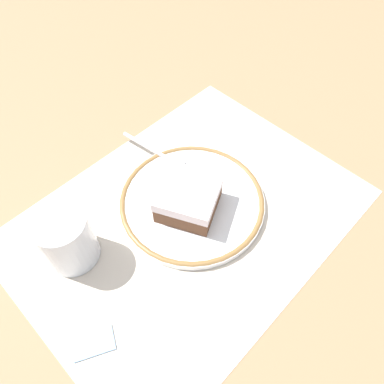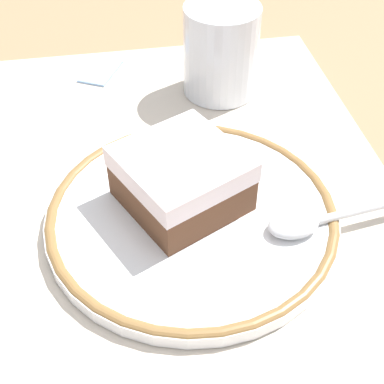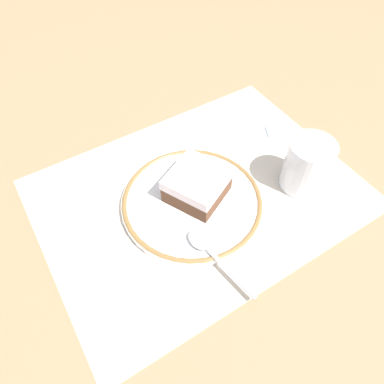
{
  "view_description": "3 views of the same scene",
  "coord_description": "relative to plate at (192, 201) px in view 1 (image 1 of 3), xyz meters",
  "views": [
    {
      "loc": [
        0.2,
        0.21,
        0.47
      ],
      "look_at": [
        -0.02,
        -0.01,
        0.03
      ],
      "focal_mm": 34.6,
      "sensor_mm": 36.0,
      "label": 1
    },
    {
      "loc": [
        -0.31,
        0.04,
        0.3
      ],
      "look_at": [
        -0.02,
        -0.01,
        0.03
      ],
      "focal_mm": 51.91,
      "sensor_mm": 36.0,
      "label": 2
    },
    {
      "loc": [
        -0.2,
        -0.29,
        0.45
      ],
      "look_at": [
        -0.02,
        -0.01,
        0.03
      ],
      "focal_mm": 33.75,
      "sensor_mm": 36.0,
      "label": 3
    }
  ],
  "objects": [
    {
      "name": "placemat",
      "position": [
        0.02,
        0.01,
        -0.01
      ],
      "size": [
        0.49,
        0.37,
        0.0
      ],
      "primitive_type": "cube",
      "color": "beige",
      "rests_on": "ground_plane"
    },
    {
      "name": "cup",
      "position": [
        0.17,
        -0.06,
        0.03
      ],
      "size": [
        0.07,
        0.07,
        0.09
      ],
      "color": "silver",
      "rests_on": "placemat"
    },
    {
      "name": "plate",
      "position": [
        0.0,
        0.0,
        0.0
      ],
      "size": [
        0.22,
        0.22,
        0.01
      ],
      "color": "white",
      "rests_on": "placemat"
    },
    {
      "name": "spoon",
      "position": [
        -0.03,
        -0.08,
        0.01
      ],
      "size": [
        0.03,
        0.13,
        0.01
      ],
      "color": "silver",
      "rests_on": "plate"
    },
    {
      "name": "sugar_packet",
      "position": [
        0.23,
        0.06,
        -0.0
      ],
      "size": [
        0.06,
        0.05,
        0.01
      ],
      "primitive_type": "cube",
      "rotation": [
        0.0,
        0.0,
        5.8
      ],
      "color": "#8CB2E0",
      "rests_on": "placemat"
    },
    {
      "name": "cake_slice",
      "position": [
        0.01,
        0.01,
        0.03
      ],
      "size": [
        0.11,
        0.11,
        0.04
      ],
      "color": "brown",
      "rests_on": "plate"
    },
    {
      "name": "ground_plane",
      "position": [
        0.02,
        0.01,
        -0.01
      ],
      "size": [
        2.4,
        2.4,
        0.0
      ],
      "primitive_type": "plane",
      "color": "#9E7551"
    }
  ]
}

